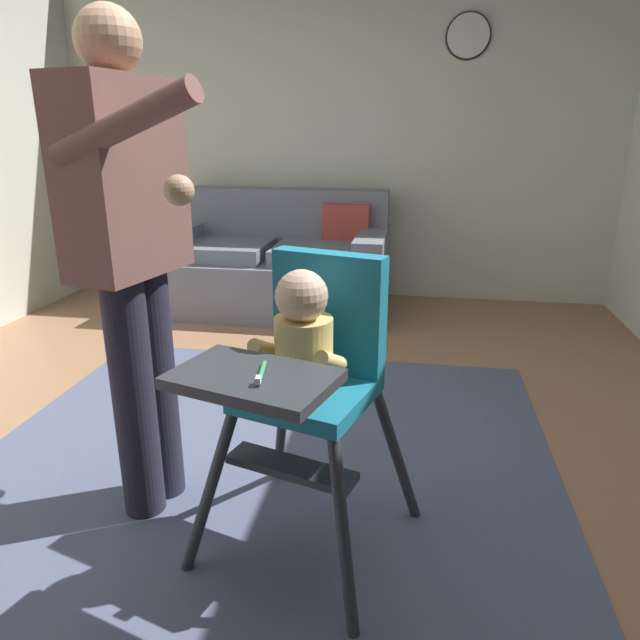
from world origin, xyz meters
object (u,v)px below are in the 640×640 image
object	(u,v)px
high_chair	(308,360)
toy_ball_second	(285,382)
toy_ball	(159,361)
wall_clock	(468,36)
adult_standing	(133,252)
couch	(277,264)

from	to	relation	value
high_chair	toy_ball_second	size ratio (longest dim) A/B	5.83
toy_ball	wall_clock	world-z (taller)	wall_clock
high_chair	adult_standing	distance (m)	0.66
adult_standing	toy_ball_second	size ratio (longest dim) A/B	10.05
toy_ball_second	couch	bearing A→B (deg)	104.91
high_chair	toy_ball	bearing A→B (deg)	-121.72
high_chair	wall_clock	xyz separation A→B (m)	(0.58, 2.99, 1.26)
toy_ball_second	wall_clock	xyz separation A→B (m)	(0.90, 1.96, 1.82)
toy_ball	toy_ball_second	bearing A→B (deg)	-12.18
adult_standing	toy_ball_second	distance (m)	1.26
toy_ball	toy_ball_second	xyz separation A→B (m)	(0.75, -0.16, 0.00)
wall_clock	high_chair	bearing A→B (deg)	-100.93
toy_ball_second	high_chair	bearing A→B (deg)	-72.76
toy_ball	wall_clock	size ratio (longest dim) A/B	0.51
couch	adult_standing	bearing A→B (deg)	3.07
high_chair	adult_standing	xyz separation A→B (m)	(-0.59, 0.12, 0.28)
high_chair	adult_standing	bearing A→B (deg)	-85.28
toy_ball_second	adult_standing	bearing A→B (deg)	-106.44
high_chair	wall_clock	size ratio (longest dim) A/B	3.02
adult_standing	toy_ball_second	bearing A→B (deg)	85.54
wall_clock	couch	bearing A→B (deg)	-159.73
high_chair	wall_clock	bearing A→B (deg)	-174.54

